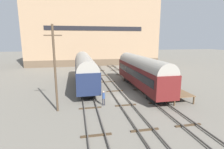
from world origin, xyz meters
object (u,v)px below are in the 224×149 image
bench (168,83)px  train_car_navy (85,69)px  person_worker (104,97)px  utility_pole (55,68)px  train_car_maroon (141,71)px

bench → train_car_navy: bearing=150.4°
person_worker → bench: bearing=16.4°
bench → person_worker: 10.48m
train_car_navy → person_worker: bearing=-80.2°
train_car_navy → utility_pole: 11.00m
train_car_navy → utility_pole: utility_pole is taller
train_car_navy → person_worker: (1.67, -9.61, -1.90)m
person_worker → train_car_maroon: bearing=38.9°
train_car_maroon → person_worker: train_car_maroon is taller
utility_pole → train_car_navy: bearing=70.5°
bench → utility_pole: size_ratio=0.15×
train_car_maroon → utility_pole: size_ratio=1.79×
person_worker → utility_pole: size_ratio=0.19×
train_car_navy → person_worker: size_ratio=9.66×
person_worker → train_car_navy: bearing=99.8°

